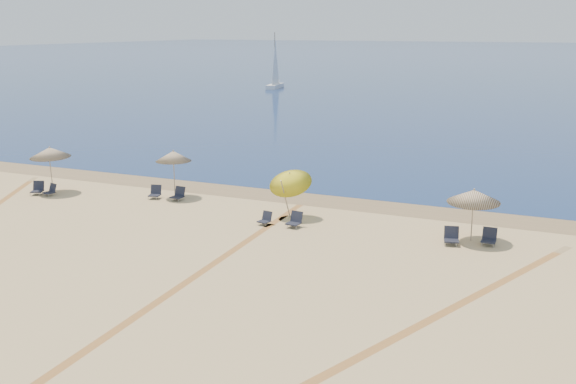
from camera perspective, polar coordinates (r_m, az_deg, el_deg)
name	(u,v)px	position (r m, az deg, el deg)	size (l,w,h in m)	color
ocean	(543,56)	(234.31, 20.78, 10.75)	(500.00, 500.00, 0.00)	#0C2151
wet_sand	(318,199)	(36.25, 2.52, -0.60)	(500.00, 500.00, 0.00)	olive
umbrella_1	(50,152)	(39.58, -19.53, 3.19)	(2.23, 2.25, 2.60)	gray
umbrella_2	(173,156)	(36.82, -9.69, 3.02)	(1.94, 1.94, 2.59)	gray
umbrella_3	(290,179)	(32.30, 0.13, 1.12)	(2.08, 2.10, 2.67)	gray
umbrella_4	(474,196)	(29.82, 15.47, -0.34)	(2.26, 2.28, 2.33)	gray
chair_2	(38,189)	(39.72, -20.44, 0.28)	(0.82, 0.88, 0.72)	black
chair_3	(51,190)	(39.22, -19.46, 0.14)	(0.68, 0.74, 0.65)	black
chair_4	(155,192)	(37.08, -11.19, -0.04)	(0.74, 0.81, 0.70)	black
chair_5	(178,194)	(36.44, -9.27, -0.19)	(0.62, 0.72, 0.72)	black
chair_6	(265,219)	(31.58, -1.92, -2.29)	(0.62, 0.69, 0.61)	black
chair_7	(295,220)	(31.16, 0.59, -2.41)	(0.67, 0.76, 0.71)	black
chair_8	(451,237)	(29.57, 13.68, -3.70)	(0.76, 0.84, 0.74)	black
chair_9	(489,237)	(29.92, 16.68, -3.71)	(0.60, 0.70, 0.72)	black
sailboat_0	(275,71)	(102.67, -1.09, 10.18)	(2.27, 5.69, 8.24)	white
tire_tracks	(127,293)	(24.39, -13.45, -8.30)	(56.04, 39.98, 0.00)	tan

